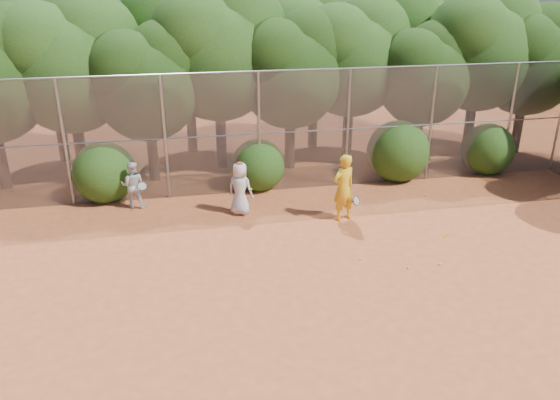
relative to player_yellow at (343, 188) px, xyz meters
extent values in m
plane|color=#A94E26|center=(-1.05, -3.26, -1.01)|extent=(80.00, 80.00, 0.00)
cylinder|color=gray|center=(-8.05, 2.74, 0.99)|extent=(0.09, 0.09, 4.00)
cylinder|color=gray|center=(-5.05, 2.74, 0.99)|extent=(0.09, 0.09, 4.00)
cylinder|color=gray|center=(-2.05, 2.74, 0.99)|extent=(0.09, 0.09, 4.00)
cylinder|color=gray|center=(0.95, 2.74, 0.99)|extent=(0.09, 0.09, 4.00)
cylinder|color=gray|center=(3.95, 2.74, 0.99)|extent=(0.09, 0.09, 4.00)
cylinder|color=gray|center=(6.95, 2.74, 0.99)|extent=(0.09, 0.09, 4.00)
cylinder|color=gray|center=(-1.05, 2.74, 2.99)|extent=(20.00, 0.05, 0.05)
cylinder|color=gray|center=(-1.05, 2.74, 0.99)|extent=(20.00, 0.04, 0.04)
cube|color=slate|center=(-1.05, 2.74, 0.99)|extent=(20.00, 0.02, 4.00)
cylinder|color=gray|center=(8.95, 2.74, 0.99)|extent=(0.09, 0.09, 4.00)
cylinder|color=black|center=(-10.55, 4.74, 0.18)|extent=(0.38, 0.38, 2.38)
sphere|color=black|center=(-9.79, 5.12, 3.46)|extent=(3.05, 3.05, 3.05)
cylinder|color=black|center=(-8.05, 5.24, 0.25)|extent=(0.38, 0.38, 2.52)
sphere|color=#1D3F0F|center=(-8.05, 5.24, 2.72)|extent=(4.03, 4.03, 4.03)
sphere|color=#1D3F0F|center=(-7.24, 5.64, 3.73)|extent=(3.23, 3.23, 3.23)
sphere|color=#1D3F0F|center=(-8.75, 4.93, 3.52)|extent=(3.02, 3.02, 3.02)
cylinder|color=black|center=(-5.55, 4.54, 0.07)|extent=(0.36, 0.36, 2.17)
sphere|color=black|center=(-5.55, 4.54, 2.20)|extent=(3.47, 3.47, 3.47)
sphere|color=black|center=(-4.85, 4.88, 3.07)|extent=(2.78, 2.78, 2.78)
sphere|color=black|center=(-6.16, 4.27, 2.89)|extent=(2.60, 2.60, 2.60)
cylinder|color=black|center=(-3.05, 5.54, 0.32)|extent=(0.39, 0.39, 2.66)
sphere|color=#1D3F0F|center=(-3.05, 5.54, 2.92)|extent=(4.26, 4.26, 4.26)
sphere|color=#1D3F0F|center=(-2.20, 5.96, 3.99)|extent=(3.40, 3.40, 3.40)
sphere|color=#1D3F0F|center=(-3.79, 5.22, 3.78)|extent=(3.19, 3.19, 3.19)
cylinder|color=black|center=(-0.55, 4.94, 0.13)|extent=(0.37, 0.37, 2.27)
sphere|color=black|center=(-0.55, 4.94, 2.35)|extent=(3.64, 3.64, 3.64)
sphere|color=black|center=(0.18, 5.30, 3.26)|extent=(2.91, 2.91, 2.91)
sphere|color=black|center=(-1.19, 4.66, 3.08)|extent=(2.73, 2.73, 2.73)
cylinder|color=black|center=(1.95, 5.74, 0.21)|extent=(0.38, 0.38, 2.45)
sphere|color=#1D3F0F|center=(1.95, 5.74, 2.61)|extent=(3.92, 3.92, 3.92)
sphere|color=#1D3F0F|center=(2.73, 6.13, 3.59)|extent=(3.14, 3.14, 3.14)
sphere|color=#1D3F0F|center=(1.26, 5.44, 3.40)|extent=(2.94, 2.94, 2.94)
cylinder|color=black|center=(4.45, 4.74, 0.04)|extent=(0.36, 0.36, 2.10)
sphere|color=black|center=(4.45, 4.74, 2.10)|extent=(3.36, 3.36, 3.36)
sphere|color=black|center=(5.12, 5.07, 2.94)|extent=(2.69, 2.69, 2.69)
sphere|color=black|center=(3.86, 4.48, 2.77)|extent=(2.52, 2.52, 2.52)
cylinder|color=black|center=(6.95, 5.34, 0.28)|extent=(0.39, 0.39, 2.59)
sphere|color=#1D3F0F|center=(6.95, 5.34, 2.82)|extent=(4.14, 4.14, 4.14)
sphere|color=#1D3F0F|center=(7.78, 5.75, 3.86)|extent=(3.32, 3.32, 3.32)
sphere|color=#1D3F0F|center=(6.23, 5.02, 3.65)|extent=(3.11, 3.11, 3.11)
cylinder|color=black|center=(8.95, 5.04, 0.14)|extent=(0.37, 0.37, 2.31)
sphere|color=black|center=(8.95, 5.04, 2.41)|extent=(3.70, 3.70, 3.70)
sphere|color=black|center=(9.69, 5.40, 3.33)|extent=(2.96, 2.96, 2.96)
sphere|color=black|center=(8.30, 4.76, 3.15)|extent=(2.77, 2.77, 2.77)
cylinder|color=black|center=(-9.05, 7.54, 0.30)|extent=(0.39, 0.39, 2.62)
sphere|color=#1D3F0F|center=(-9.05, 7.54, 2.87)|extent=(4.20, 4.20, 4.20)
sphere|color=#1D3F0F|center=(-8.21, 7.96, 3.92)|extent=(3.36, 3.36, 3.36)
sphere|color=#1D3F0F|center=(-9.78, 7.22, 3.71)|extent=(3.15, 3.15, 3.15)
cylinder|color=black|center=(-4.05, 7.74, 0.39)|extent=(0.40, 0.40, 2.80)
sphere|color=#1D3F0F|center=(-4.05, 7.74, 3.13)|extent=(4.48, 4.48, 4.48)
sphere|color=#1D3F0F|center=(-3.15, 8.18, 4.25)|extent=(3.58, 3.58, 3.58)
sphere|color=#1D3F0F|center=(-4.83, 7.40, 4.03)|extent=(3.36, 3.36, 3.36)
cylinder|color=black|center=(0.95, 7.34, 0.25)|extent=(0.38, 0.38, 2.52)
sphere|color=#1D3F0F|center=(0.95, 7.34, 2.72)|extent=(4.03, 4.03, 4.03)
sphere|color=#1D3F0F|center=(1.76, 7.74, 3.73)|extent=(3.23, 3.23, 3.23)
sphere|color=#1D3F0F|center=(0.25, 7.03, 3.52)|extent=(3.02, 3.02, 3.02)
cylinder|color=black|center=(5.45, 7.94, 0.35)|extent=(0.40, 0.40, 2.73)
sphere|color=#1D3F0F|center=(5.45, 7.94, 3.03)|extent=(4.37, 4.37, 4.37)
sphere|color=#1D3F0F|center=(6.32, 8.37, 4.12)|extent=(3.49, 3.49, 3.49)
sphere|color=#1D3F0F|center=(4.69, 7.61, 3.90)|extent=(3.28, 3.28, 3.28)
sphere|color=#1D3F0F|center=(-7.05, 3.04, -0.01)|extent=(2.00, 2.00, 2.00)
sphere|color=#1D3F0F|center=(-2.05, 3.04, -0.11)|extent=(1.80, 1.80, 1.80)
sphere|color=#1D3F0F|center=(2.95, 3.04, 0.09)|extent=(2.20, 2.20, 2.20)
sphere|color=#1D3F0F|center=(6.45, 3.04, -0.06)|extent=(1.90, 1.90, 1.90)
imported|color=gold|center=(0.00, 0.00, 0.00)|extent=(0.86, 0.72, 2.03)
torus|color=black|center=(0.35, -0.20, -0.36)|extent=(0.33, 0.31, 0.28)
cylinder|color=black|center=(0.23, -0.04, -0.46)|extent=(0.19, 0.23, 0.15)
imported|color=silver|center=(-2.92, 1.00, -0.19)|extent=(0.96, 0.88, 1.64)
ellipsoid|color=maroon|center=(-2.92, 1.00, 0.59)|extent=(0.22, 0.22, 0.13)
sphere|color=yellow|center=(-2.62, 0.80, -0.16)|extent=(0.07, 0.07, 0.07)
imported|color=silver|center=(-6.14, 2.14, -0.26)|extent=(0.79, 0.65, 1.50)
torus|color=black|center=(-5.84, 1.84, -0.21)|extent=(0.34, 0.26, 0.25)
cylinder|color=black|center=(-5.86, 2.00, -0.36)|extent=(0.07, 0.24, 0.21)
sphere|color=yellow|center=(1.60, -3.17, -0.98)|extent=(0.07, 0.07, 0.07)
sphere|color=yellow|center=(2.58, -1.64, -0.98)|extent=(0.07, 0.07, 0.07)
sphere|color=yellow|center=(0.73, -3.19, -0.98)|extent=(0.07, 0.07, 0.07)
sphere|color=yellow|center=(2.46, -1.73, -0.98)|extent=(0.07, 0.07, 0.07)
sphere|color=yellow|center=(-0.29, -2.51, -0.98)|extent=(0.07, 0.07, 0.07)
sphere|color=yellow|center=(3.26, 1.24, -0.98)|extent=(0.07, 0.07, 0.07)
camera|label=1|loc=(-4.71, -14.22, 5.83)|focal=35.00mm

